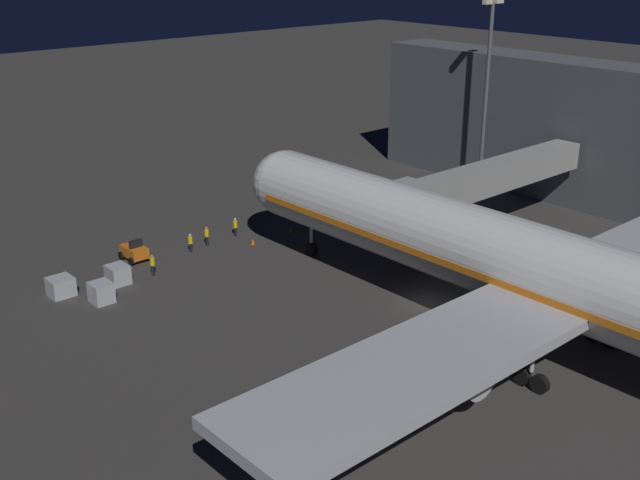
# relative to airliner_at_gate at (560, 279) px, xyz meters

# --- Properties ---
(ground_plane) EXTENTS (320.00, 320.00, 0.00)m
(ground_plane) POSITION_rel_airliner_at_gate_xyz_m (-0.00, -10.66, -5.70)
(ground_plane) COLOR #383533
(airliner_at_gate) EXTENTS (50.69, 61.24, 19.40)m
(airliner_at_gate) POSITION_rel_airliner_at_gate_xyz_m (0.00, 0.00, 0.00)
(airliner_at_gate) COLOR silver
(airliner_at_gate) RESTS_ON ground_plane
(jet_bridge) EXTENTS (25.00, 3.40, 7.31)m
(jet_bridge) POSITION_rel_airliner_at_gate_xyz_m (-13.24, -16.55, 0.08)
(jet_bridge) COLOR #9E9E99
(jet_bridge) RESTS_ON ground_plane
(apron_floodlight_mast) EXTENTS (2.90, 0.50, 20.32)m
(apron_floodlight_mast) POSITION_rel_airliner_at_gate_xyz_m (-25.50, -25.51, 5.94)
(apron_floodlight_mast) COLOR #59595E
(apron_floodlight_mast) RESTS_ON ground_plane
(pushback_tug) EXTENTS (1.86, 2.53, 1.95)m
(pushback_tug) POSITION_rel_airliner_at_gate_xyz_m (11.99, -33.23, -4.92)
(pushback_tug) COLOR orange
(pushback_tug) RESTS_ON ground_plane
(baggage_container_near_belt) EXTENTS (1.57, 1.68, 1.54)m
(baggage_container_near_belt) POSITION_rel_airliner_at_gate_xyz_m (15.41, -29.75, -4.93)
(baggage_container_near_belt) COLOR #B7BABF
(baggage_container_near_belt) RESTS_ON ground_plane
(baggage_container_mid_row) EXTENTS (1.81, 1.73, 1.47)m
(baggage_container_mid_row) POSITION_rel_airliner_at_gate_xyz_m (19.79, -30.63, -4.96)
(baggage_container_mid_row) COLOR #B7BABF
(baggage_container_mid_row) RESTS_ON ground_plane
(baggage_container_far_row) EXTENTS (1.53, 1.65, 1.59)m
(baggage_container_far_row) POSITION_rel_airliner_at_gate_xyz_m (18.01, -27.46, -4.90)
(baggage_container_far_row) COLOR #B7BABF
(baggage_container_far_row) RESTS_ON ground_plane
(ground_crew_near_nose_gear) EXTENTS (0.40, 0.40, 1.80)m
(ground_crew_near_nose_gear) POSITION_rel_airliner_at_gate_xyz_m (5.42, -31.99, -4.71)
(ground_crew_near_nose_gear) COLOR black
(ground_crew_near_nose_gear) RESTS_ON ground_plane
(ground_crew_by_belt_loader) EXTENTS (0.40, 0.40, 1.86)m
(ground_crew_by_belt_loader) POSITION_rel_airliner_at_gate_xyz_m (12.53, -29.28, -4.68)
(ground_crew_by_belt_loader) COLOR black
(ground_crew_by_belt_loader) RESTS_ON ground_plane
(ground_crew_marshaller_fwd) EXTENTS (0.40, 0.40, 1.69)m
(ground_crew_marshaller_fwd) POSITION_rel_airliner_at_gate_xyz_m (7.38, -31.63, -4.77)
(ground_crew_marshaller_fwd) COLOR black
(ground_crew_marshaller_fwd) RESTS_ON ground_plane
(ground_crew_under_port_wing) EXTENTS (0.40, 0.40, 1.76)m
(ground_crew_under_port_wing) POSITION_rel_airliner_at_gate_xyz_m (2.10, -32.24, -4.73)
(ground_crew_under_port_wing) COLOR black
(ground_crew_under_port_wing) RESTS_ON ground_plane
(traffic_cone_nose_port) EXTENTS (0.36, 0.36, 0.55)m
(traffic_cone_nose_port) POSITION_rel_airliner_at_gate_xyz_m (-2.20, -29.45, -5.42)
(traffic_cone_nose_port) COLOR orange
(traffic_cone_nose_port) RESTS_ON ground_plane
(traffic_cone_nose_starboard) EXTENTS (0.36, 0.36, 0.55)m
(traffic_cone_nose_starboard) POSITION_rel_airliner_at_gate_xyz_m (2.20, -29.45, -5.42)
(traffic_cone_nose_starboard) COLOR orange
(traffic_cone_nose_starboard) RESTS_ON ground_plane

